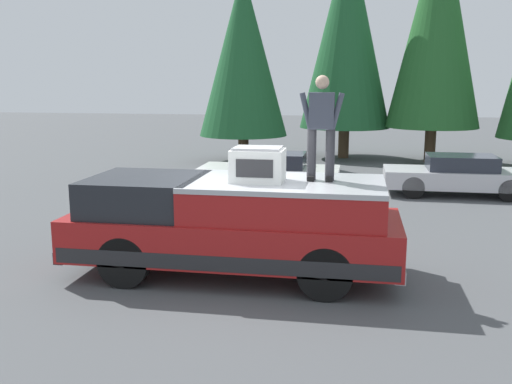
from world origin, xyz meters
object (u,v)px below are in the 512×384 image
(person_on_truck_bed, at_px, (321,125))
(parked_car_white, at_px, (270,172))
(pickup_truck, at_px, (234,225))
(compressor_unit, at_px, (258,165))
(parked_car_silver, at_px, (458,175))

(person_on_truck_bed, relative_size, parked_car_white, 0.41)
(pickup_truck, xyz_separation_m, compressor_unit, (-0.12, -0.43, 1.05))
(parked_car_white, bearing_deg, parked_car_silver, -85.49)
(person_on_truck_bed, bearing_deg, pickup_truck, 96.69)
(pickup_truck, bearing_deg, parked_car_white, 3.88)
(compressor_unit, relative_size, parked_car_silver, 0.20)
(pickup_truck, bearing_deg, parked_car_silver, -31.98)
(pickup_truck, distance_m, parked_car_silver, 9.24)
(parked_car_white, bearing_deg, compressor_unit, -172.91)
(pickup_truck, height_order, compressor_unit, compressor_unit)
(parked_car_silver, bearing_deg, person_on_truck_bed, 155.65)
(person_on_truck_bed, bearing_deg, parked_car_silver, -24.35)
(pickup_truck, relative_size, person_on_truck_bed, 3.28)
(person_on_truck_bed, height_order, parked_car_silver, person_on_truck_bed)
(compressor_unit, distance_m, parked_car_white, 7.70)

